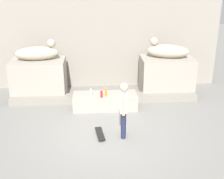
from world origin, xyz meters
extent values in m
plane|color=slate|center=(0.00, 0.00, 0.00)|extent=(40.00, 40.00, 0.00)
cube|color=gray|center=(0.00, 4.55, 3.34)|extent=(9.55, 0.60, 6.67)
cube|color=gray|center=(-2.47, 3.23, 0.73)|extent=(2.01, 1.27, 1.47)
cube|color=gray|center=(2.47, 3.23, 0.73)|extent=(2.01, 1.27, 1.47)
ellipsoid|color=tan|center=(-2.47, 3.23, 1.73)|extent=(1.65, 0.73, 0.52)
sphere|color=tan|center=(-1.92, 3.29, 2.09)|extent=(0.32, 0.32, 0.32)
ellipsoid|color=tan|center=(2.47, 3.23, 1.73)|extent=(1.69, 0.93, 0.52)
sphere|color=tan|center=(1.93, 3.36, 2.09)|extent=(0.32, 0.32, 0.32)
cube|color=gray|center=(0.00, 1.98, 0.27)|extent=(2.25, 0.80, 0.53)
cylinder|color=#1E233F|center=(0.47, 0.07, 0.41)|extent=(0.14, 0.14, 0.82)
cylinder|color=#1E233F|center=(0.44, -0.13, 0.41)|extent=(0.14, 0.14, 0.82)
cube|color=silver|center=(0.46, -0.03, 1.10)|extent=(0.25, 0.38, 0.56)
sphere|color=tan|center=(0.46, -0.03, 1.55)|extent=(0.23, 0.23, 0.23)
cylinder|color=tan|center=(0.49, 0.19, 1.09)|extent=(0.09, 0.09, 0.58)
cylinder|color=tan|center=(0.42, -0.26, 1.09)|extent=(0.09, 0.09, 0.58)
cube|color=black|center=(-0.24, 0.05, 0.07)|extent=(0.30, 0.82, 0.02)
cylinder|color=white|center=(-0.13, -0.24, 0.03)|extent=(0.04, 0.06, 0.06)
cylinder|color=white|center=(-0.27, -0.26, 0.03)|extent=(0.04, 0.06, 0.06)
cylinder|color=white|center=(-0.21, 0.36, 0.03)|extent=(0.04, 0.06, 0.06)
cylinder|color=white|center=(-0.34, 0.34, 0.03)|extent=(0.04, 0.06, 0.06)
cylinder|color=silver|center=(-0.48, 1.84, 0.64)|extent=(0.08, 0.08, 0.22)
cylinder|color=silver|center=(-0.48, 1.84, 0.78)|extent=(0.03, 0.03, 0.06)
cylinder|color=yellow|center=(-0.48, 1.84, 0.82)|extent=(0.04, 0.04, 0.01)
cylinder|color=red|center=(-0.13, 1.71, 0.65)|extent=(0.08, 0.08, 0.22)
cylinder|color=red|center=(-0.13, 1.71, 0.79)|extent=(0.03, 0.03, 0.06)
cylinder|color=yellow|center=(-0.13, 1.71, 0.82)|extent=(0.04, 0.04, 0.01)
cylinder|color=orange|center=(0.03, 1.80, 0.65)|extent=(0.08, 0.08, 0.23)
cylinder|color=orange|center=(0.03, 1.80, 0.79)|extent=(0.03, 0.03, 0.06)
cylinder|color=yellow|center=(0.03, 1.80, 0.83)|extent=(0.04, 0.04, 0.01)
cube|color=gray|center=(0.00, 2.58, 0.13)|extent=(6.94, 0.50, 0.27)
camera|label=1|loc=(-0.39, -7.77, 4.53)|focal=48.18mm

